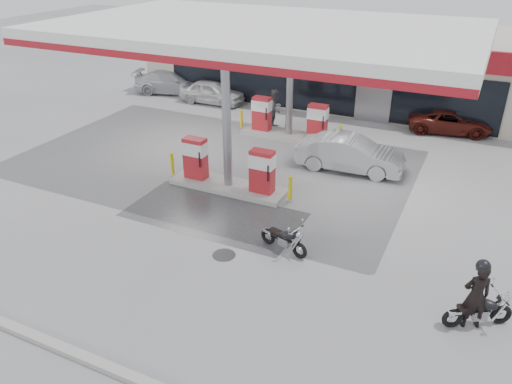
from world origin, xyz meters
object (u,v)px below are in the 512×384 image
(parked_motorcycle, at_px, (284,240))
(parked_car_right, at_px, (450,121))
(sedan_white, at_px, (212,92))
(main_motorcycle, at_px, (479,312))
(biker_main, at_px, (476,296))
(pump_island_far, at_px, (289,123))
(pump_island_near, at_px, (228,171))
(parked_car_left, at_px, (173,82))
(hatchback_silver, at_px, (350,154))
(attendant, at_px, (275,109))

(parked_motorcycle, xyz_separation_m, parked_car_right, (3.27, 13.01, 0.15))
(sedan_white, bearing_deg, main_motorcycle, -131.59)
(biker_main, height_order, sedan_white, biker_main)
(pump_island_far, height_order, biker_main, biker_main)
(pump_island_near, relative_size, parked_motorcycle, 3.03)
(sedan_white, xyz_separation_m, parked_car_right, (12.80, 0.80, -0.10))
(biker_main, bearing_deg, parked_car_left, -63.14)
(pump_island_near, height_order, pump_island_far, same)
(pump_island_near, height_order, hatchback_silver, pump_island_near)
(main_motorcycle, distance_m, hatchback_silver, 9.30)
(biker_main, distance_m, parked_car_right, 14.23)
(sedan_white, distance_m, parked_car_right, 12.83)
(attendant, height_order, hatchback_silver, attendant)
(parked_motorcycle, xyz_separation_m, parked_car_left, (-12.74, 13.01, 0.27))
(parked_motorcycle, bearing_deg, parked_car_left, 149.73)
(pump_island_near, xyz_separation_m, main_motorcycle, (9.03, -3.98, -0.31))
(pump_island_near, height_order, parked_car_right, pump_island_near)
(attendant, height_order, parked_car_left, attendant)
(biker_main, xyz_separation_m, sedan_white, (-14.87, 13.28, -0.26))
(main_motorcycle, relative_size, attendant, 0.82)
(main_motorcycle, height_order, attendant, attendant)
(main_motorcycle, bearing_deg, parked_car_left, 110.97)
(sedan_white, relative_size, parked_car_left, 0.82)
(pump_island_far, xyz_separation_m, parked_motorcycle, (3.53, -9.01, -0.32))
(pump_island_far, bearing_deg, main_motorcycle, -47.85)
(pump_island_near, relative_size, attendant, 2.68)
(pump_island_near, bearing_deg, main_motorcycle, -23.76)
(pump_island_far, relative_size, hatchback_silver, 1.20)
(pump_island_far, bearing_deg, pump_island_near, -90.00)
(biker_main, distance_m, attendant, 14.93)
(biker_main, xyz_separation_m, parked_motorcycle, (-5.34, 1.07, -0.51))
(pump_island_near, relative_size, parked_car_left, 1.12)
(pump_island_near, height_order, parked_motorcycle, pump_island_near)
(hatchback_silver, bearing_deg, biker_main, -149.35)
(hatchback_silver, bearing_deg, parked_car_right, -29.94)
(pump_island_far, relative_size, sedan_white, 1.36)
(pump_island_far, xyz_separation_m, attendant, (-1.14, 1.00, 0.25))
(sedan_white, height_order, hatchback_silver, hatchback_silver)
(biker_main, relative_size, parked_motorcycle, 1.07)
(hatchback_silver, bearing_deg, main_motorcycle, -148.19)
(attendant, bearing_deg, hatchback_silver, -118.75)
(biker_main, bearing_deg, hatchback_silver, -80.95)
(attendant, relative_size, hatchback_silver, 0.45)
(main_motorcycle, xyz_separation_m, sedan_white, (-15.03, 13.18, 0.24))
(pump_island_far, height_order, main_motorcycle, pump_island_far)
(biker_main, bearing_deg, attendant, -73.12)
(pump_island_far, relative_size, parked_car_right, 1.31)
(hatchback_silver, height_order, parked_car_left, hatchback_silver)
(main_motorcycle, bearing_deg, parked_car_right, 67.49)
(parked_car_right, bearing_deg, pump_island_far, 110.30)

